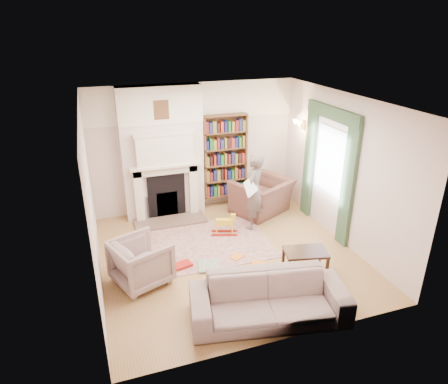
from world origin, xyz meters
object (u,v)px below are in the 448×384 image
object	(u,v)px
sofa	(269,299)
armchair_reading	(262,196)
bookcase	(225,156)
rocking_horse	(224,224)
man_reading	(254,192)
coffee_table	(305,262)
armchair_left	(141,262)
paraffin_heater	(142,208)

from	to	relation	value
sofa	armchair_reading	bearing A→B (deg)	78.99
bookcase	rocking_horse	world-z (taller)	bookcase
sofa	man_reading	world-z (taller)	man_reading
bookcase	man_reading	world-z (taller)	bookcase
rocking_horse	coffee_table	bearing A→B (deg)	-45.98
armchair_reading	armchair_left	distance (m)	3.40
paraffin_heater	rocking_horse	xyz separation A→B (m)	(1.46, -1.16, -0.05)
armchair_reading	coffee_table	xyz separation A→B (m)	(-0.27, -2.44, -0.16)
armchair_left	sofa	bearing A→B (deg)	-153.99
man_reading	sofa	bearing A→B (deg)	29.10
coffee_table	paraffin_heater	size ratio (longest dim) A/B	1.27
armchair_reading	armchair_left	bearing A→B (deg)	5.36
man_reading	bookcase	bearing A→B (deg)	-124.66
armchair_left	sofa	world-z (taller)	armchair_left
sofa	paraffin_heater	bearing A→B (deg)	119.87
armchair_left	sofa	size ratio (longest dim) A/B	0.38
coffee_table	rocking_horse	world-z (taller)	rocking_horse
armchair_reading	sofa	bearing A→B (deg)	41.75
rocking_horse	sofa	bearing A→B (deg)	-76.20
armchair_left	rocking_horse	bearing A→B (deg)	-80.55
armchair_reading	armchair_left	world-z (taller)	armchair_reading
sofa	coffee_table	distance (m)	1.31
rocking_horse	armchair_left	bearing A→B (deg)	-130.83
bookcase	armchair_reading	world-z (taller)	bookcase
armchair_left	paraffin_heater	world-z (taller)	armchair_left
armchair_left	bookcase	bearing A→B (deg)	-64.25
armchair_reading	paraffin_heater	size ratio (longest dim) A/B	2.14
sofa	man_reading	xyz separation A→B (m)	(0.85, 2.64, 0.47)
coffee_table	sofa	bearing A→B (deg)	-129.09
bookcase	man_reading	bearing A→B (deg)	-81.62
paraffin_heater	bookcase	bearing A→B (deg)	6.49
armchair_left	paraffin_heater	bearing A→B (deg)	-29.86
armchair_reading	sofa	xyz separation A→B (m)	(-1.30, -3.24, -0.06)
bookcase	coffee_table	bearing A→B (deg)	-83.32
armchair_left	sofa	xyz separation A→B (m)	(1.59, -1.45, -0.06)
sofa	man_reading	size ratio (longest dim) A/B	1.40
armchair_reading	paraffin_heater	distance (m)	2.61
bookcase	armchair_left	size ratio (longest dim) A/B	2.21
coffee_table	bookcase	bearing A→B (deg)	109.72
armchair_left	paraffin_heater	size ratio (longest dim) A/B	1.52
bookcase	coffee_table	size ratio (longest dim) A/B	2.64
bookcase	paraffin_heater	distance (m)	2.14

